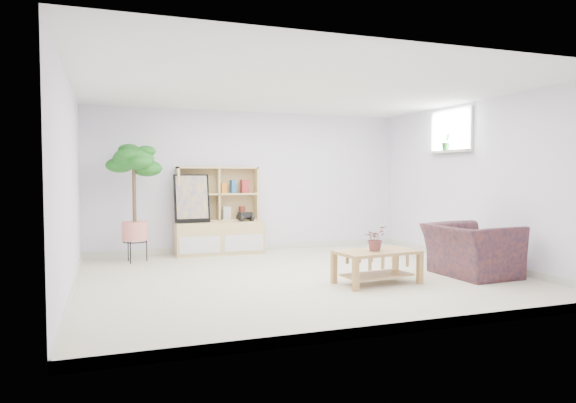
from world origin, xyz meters
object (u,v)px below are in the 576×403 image
object	(u,v)px
storage_unit	(219,211)
coffee_table	(377,267)
floor_tree	(134,203)
armchair	(471,247)

from	to	relation	value
storage_unit	coffee_table	bearing A→B (deg)	-65.86
storage_unit	floor_tree	bearing A→B (deg)	-165.43
floor_tree	armchair	distance (m)	4.84
storage_unit	coffee_table	size ratio (longest dim) A/B	1.47
floor_tree	coffee_table	bearing A→B (deg)	-43.88
floor_tree	armchair	bearing A→B (deg)	-32.18
storage_unit	armchair	xyz separation A→B (m)	(2.71, -2.92, -0.34)
coffee_table	armchair	xyz separation A→B (m)	(1.40, 0.01, 0.18)
storage_unit	floor_tree	distance (m)	1.42
coffee_table	floor_tree	xyz separation A→B (m)	(-2.68, 2.57, 0.70)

